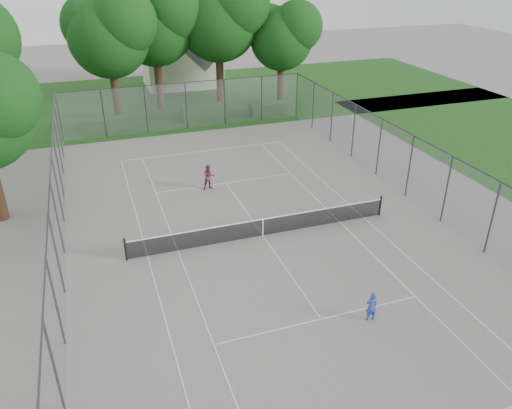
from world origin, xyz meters
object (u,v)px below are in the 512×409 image
object	(u,v)px
girl_player	(372,306)
woman_player	(209,177)
tennis_net	(263,226)
house	(181,48)

from	to	relation	value
girl_player	woman_player	world-z (taller)	woman_player
girl_player	tennis_net	bearing A→B (deg)	-72.20
tennis_net	house	distance (m)	30.81
girl_player	woman_player	xyz separation A→B (m)	(-2.83, 12.91, 0.12)
tennis_net	girl_player	distance (m)	7.20
girl_player	house	bearing A→B (deg)	-87.05
house	girl_player	distance (m)	37.68
house	tennis_net	bearing A→B (deg)	-94.56
house	woman_player	distance (m)	25.06
tennis_net	house	world-z (taller)	house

